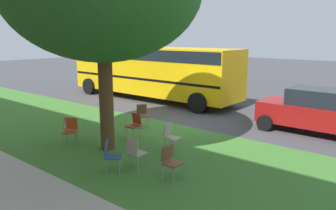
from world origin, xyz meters
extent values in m
plane|color=#424247|center=(0.00, 0.00, 0.00)|extent=(80.00, 80.00, 0.00)
cube|color=#3D752D|center=(0.00, 3.20, 0.00)|extent=(48.00, 6.00, 0.01)
cylinder|color=brown|center=(-0.04, 3.91, 1.75)|extent=(0.44, 0.44, 3.49)
cube|color=#ADA393|center=(-1.93, 4.49, 0.44)|extent=(0.43, 0.41, 0.04)
cube|color=#ADA393|center=(-1.93, 4.67, 0.68)|extent=(0.40, 0.09, 0.40)
cylinder|color=gray|center=(-2.11, 4.32, 0.21)|extent=(0.02, 0.02, 0.42)
cylinder|color=gray|center=(-1.75, 4.32, 0.21)|extent=(0.02, 0.02, 0.42)
cylinder|color=gray|center=(-2.11, 4.66, 0.21)|extent=(0.02, 0.02, 0.42)
cylinder|color=gray|center=(-1.75, 4.66, 0.21)|extent=(0.02, 0.02, 0.42)
cube|color=#335184|center=(-1.62, 5.07, 0.44)|extent=(0.58, 0.58, 0.04)
cube|color=#335184|center=(-1.48, 5.19, 0.68)|extent=(0.33, 0.36, 0.40)
cylinder|color=gray|center=(-1.87, 5.10, 0.21)|extent=(0.02, 0.02, 0.42)
cylinder|color=gray|center=(-1.63, 4.83, 0.21)|extent=(0.02, 0.02, 0.42)
cylinder|color=gray|center=(-1.61, 5.32, 0.21)|extent=(0.02, 0.02, 0.42)
cylinder|color=gray|center=(-1.37, 5.05, 0.21)|extent=(0.02, 0.02, 0.42)
cube|color=#ADA393|center=(-1.82, 2.86, 0.44)|extent=(0.46, 0.48, 0.04)
cube|color=#ADA393|center=(-1.65, 2.89, 0.68)|extent=(0.15, 0.41, 0.40)
cylinder|color=gray|center=(-2.02, 3.01, 0.21)|extent=(0.02, 0.02, 0.42)
cylinder|color=gray|center=(-1.96, 2.65, 0.21)|extent=(0.02, 0.02, 0.42)
cylinder|color=gray|center=(-1.69, 3.07, 0.21)|extent=(0.02, 0.02, 0.42)
cylinder|color=gray|center=(-1.63, 2.71, 0.21)|extent=(0.02, 0.02, 0.42)
cube|color=brown|center=(0.86, 1.37, 0.44)|extent=(0.56, 0.57, 0.04)
cube|color=brown|center=(1.01, 1.27, 0.68)|extent=(0.29, 0.38, 0.40)
cylinder|color=gray|center=(0.82, 1.61, 0.21)|extent=(0.02, 0.02, 0.42)
cylinder|color=gray|center=(0.62, 1.31, 0.21)|extent=(0.02, 0.02, 0.42)
cylinder|color=gray|center=(1.10, 1.43, 0.21)|extent=(0.02, 0.02, 0.42)
cylinder|color=gray|center=(0.90, 1.13, 0.21)|extent=(0.02, 0.02, 0.42)
cube|color=#ADA393|center=(1.71, 4.08, 0.44)|extent=(0.58, 0.57, 0.04)
cube|color=#ADA393|center=(1.82, 4.23, 0.68)|extent=(0.37, 0.31, 0.40)
cylinder|color=gray|center=(1.47, 4.06, 0.21)|extent=(0.02, 0.02, 0.42)
cylinder|color=gray|center=(1.75, 3.84, 0.21)|extent=(0.02, 0.02, 0.42)
cylinder|color=gray|center=(1.68, 4.33, 0.21)|extent=(0.02, 0.02, 0.42)
cylinder|color=gray|center=(1.96, 4.11, 0.21)|extent=(0.02, 0.02, 0.42)
cube|color=#B7332D|center=(0.09, 2.67, 0.44)|extent=(0.43, 0.41, 0.04)
cube|color=#B7332D|center=(0.08, 2.49, 0.68)|extent=(0.40, 0.09, 0.40)
cylinder|color=gray|center=(0.27, 2.83, 0.21)|extent=(0.02, 0.02, 0.42)
cylinder|color=gray|center=(-0.09, 2.84, 0.21)|extent=(0.02, 0.02, 0.42)
cylinder|color=gray|center=(0.26, 2.49, 0.21)|extent=(0.02, 0.02, 0.42)
cylinder|color=gray|center=(-0.10, 2.50, 0.21)|extent=(0.02, 0.02, 0.42)
cube|color=brown|center=(-3.11, 4.46, 0.44)|extent=(0.41, 0.43, 0.04)
cube|color=brown|center=(-2.93, 4.45, 0.68)|extent=(0.09, 0.40, 0.40)
cylinder|color=gray|center=(-3.28, 4.64, 0.21)|extent=(0.02, 0.02, 0.42)
cylinder|color=gray|center=(-3.29, 4.28, 0.21)|extent=(0.02, 0.02, 0.42)
cylinder|color=gray|center=(-2.94, 4.63, 0.21)|extent=(0.02, 0.02, 0.42)
cylinder|color=gray|center=(-2.95, 4.27, 0.21)|extent=(0.02, 0.02, 0.42)
cube|color=#C64C1E|center=(1.19, 4.47, 0.44)|extent=(0.57, 0.56, 0.04)
cube|color=#C64C1E|center=(1.29, 4.32, 0.68)|extent=(0.38, 0.29, 0.40)
cylinder|color=gray|center=(1.25, 4.71, 0.21)|extent=(0.02, 0.02, 0.42)
cylinder|color=gray|center=(0.95, 4.52, 0.21)|extent=(0.02, 0.02, 0.42)
cylinder|color=gray|center=(1.44, 4.42, 0.21)|extent=(0.02, 0.02, 0.42)
cylinder|color=gray|center=(1.13, 4.23, 0.21)|extent=(0.02, 0.02, 0.42)
cube|color=maroon|center=(-4.44, -2.05, 0.68)|extent=(3.70, 1.64, 0.76)
cube|color=#1E232B|center=(-4.59, -2.05, 1.33)|extent=(1.90, 1.44, 0.64)
cylinder|color=black|center=(-3.04, -1.18, 0.30)|extent=(0.60, 0.18, 0.60)
cylinder|color=black|center=(-3.04, -2.92, 0.30)|extent=(0.60, 0.18, 0.60)
cube|color=yellow|center=(4.56, -3.23, 1.63)|extent=(10.40, 2.44, 2.50)
cube|color=black|center=(4.56, -3.23, 1.28)|extent=(10.30, 2.46, 0.12)
cube|color=black|center=(4.56, -3.23, 2.53)|extent=(10.30, 2.46, 0.56)
cylinder|color=black|center=(8.56, -1.97, 0.48)|extent=(0.96, 0.28, 0.96)
cylinder|color=black|center=(8.56, -4.49, 0.48)|extent=(0.96, 0.28, 0.96)
cylinder|color=black|center=(0.56, -1.97, 0.48)|extent=(0.96, 0.28, 0.96)
cylinder|color=black|center=(0.56, -4.49, 0.48)|extent=(0.96, 0.28, 0.96)
camera|label=1|loc=(-7.94, 10.50, 3.53)|focal=35.66mm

